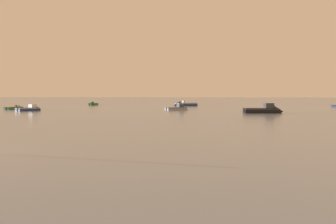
% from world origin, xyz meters
% --- Properties ---
extents(motorboat_moored_0, '(6.74, 3.11, 2.47)m').
position_xyz_m(motorboat_moored_0, '(21.83, 44.75, 0.37)').
color(motorboat_moored_0, black).
rests_on(motorboat_moored_0, ground).
extents(motorboat_moored_2, '(6.66, 5.44, 2.23)m').
position_xyz_m(motorboat_moored_2, '(4.50, 79.41, 0.31)').
color(motorboat_moored_2, navy).
rests_on(motorboat_moored_2, ground).
extents(rowboat_moored_2, '(2.39, 4.40, 0.66)m').
position_xyz_m(rowboat_moored_2, '(42.64, 77.58, 0.18)').
color(rowboat_moored_2, navy).
rests_on(rowboat_moored_2, ground).
extents(motorboat_moored_3, '(4.86, 3.98, 1.80)m').
position_xyz_m(motorboat_moored_3, '(6.18, 54.25, 0.27)').
color(motorboat_moored_3, gray).
rests_on(motorboat_moored_3, ground).
extents(motorboat_moored_5, '(3.94, 5.04, 1.85)m').
position_xyz_m(motorboat_moored_5, '(-21.02, 47.23, 0.28)').
color(motorboat_moored_5, navy).
rests_on(motorboat_moored_5, ground).
extents(motorboat_moored_6, '(2.86, 4.50, 1.46)m').
position_xyz_m(motorboat_moored_6, '(-27.72, 53.24, 0.20)').
color(motorboat_moored_6, '#23602D').
rests_on(motorboat_moored_6, ground).
extents(motorboat_moored_8, '(1.97, 4.94, 1.65)m').
position_xyz_m(motorboat_moored_8, '(-21.97, 83.44, 0.23)').
color(motorboat_moored_8, '#23602D').
rests_on(motorboat_moored_8, ground).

